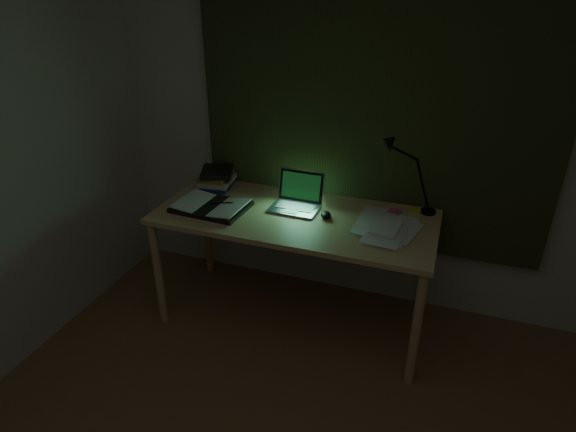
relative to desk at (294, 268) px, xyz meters
name	(u,v)px	position (x,y,z in m)	size (l,w,h in m)	color
wall_back	(372,123)	(0.35, 0.45, 0.86)	(3.50, 0.00, 2.50)	beige
curtain	(374,92)	(0.35, 0.41, 1.06)	(2.20, 0.06, 2.00)	#272D16
desk	(294,268)	(0.00, 0.00, 0.00)	(1.69, 0.74, 0.77)	#DCB176
laptop	(294,194)	(-0.02, 0.07, 0.49)	(0.29, 0.33, 0.21)	#ACACB1
open_textbook	(211,206)	(-0.52, -0.09, 0.40)	(0.44, 0.31, 0.04)	white
book_stack	(216,178)	(-0.64, 0.23, 0.45)	(0.20, 0.24, 0.13)	white
loose_papers	(377,226)	(0.50, 0.00, 0.40)	(0.34, 0.36, 0.02)	silver
mouse	(326,215)	(0.19, 0.03, 0.40)	(0.06, 0.09, 0.04)	black
sticky_yellow	(415,211)	(0.68, 0.28, 0.39)	(0.07, 0.07, 0.01)	#C6D02B
sticky_pink	(394,212)	(0.57, 0.22, 0.39)	(0.07, 0.07, 0.02)	#D8548D
desk_lamp	(433,176)	(0.76, 0.30, 0.63)	(0.32, 0.25, 0.49)	black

